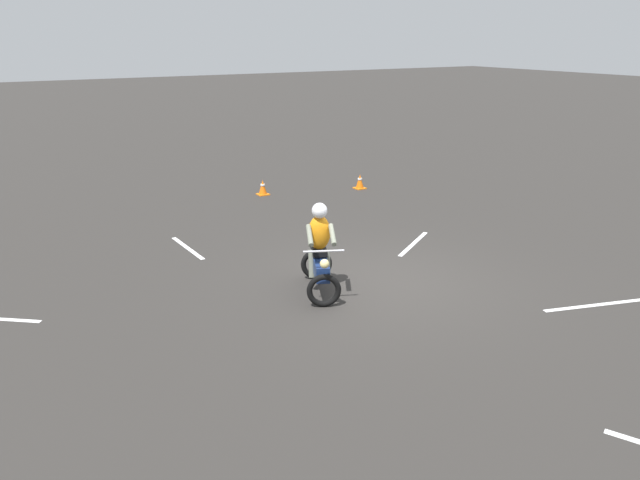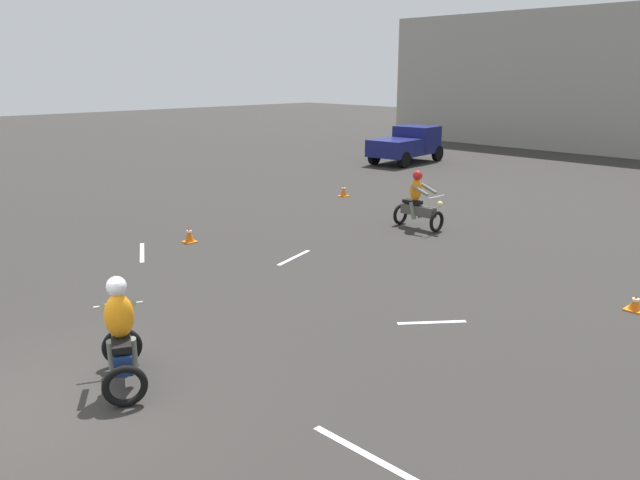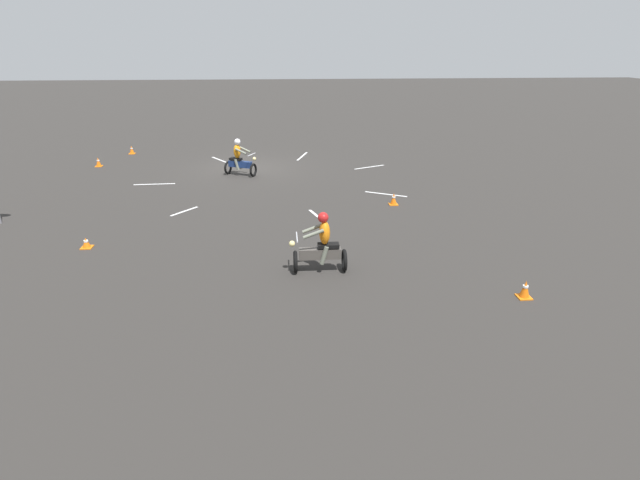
{
  "view_description": "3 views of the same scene",
  "coord_description": "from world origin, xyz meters",
  "px_view_note": "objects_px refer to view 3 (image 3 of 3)",
  "views": [
    {
      "loc": [
        -8.83,
        6.65,
        4.5
      ],
      "look_at": [
        0.21,
        1.26,
        1.0
      ],
      "focal_mm": 35.0,
      "sensor_mm": 36.0,
      "label": 1
    },
    {
      "loc": [
        8.04,
        -2.29,
        4.36
      ],
      "look_at": [
        -1.21,
        6.49,
        0.9
      ],
      "focal_mm": 35.0,
      "sensor_mm": 36.0,
      "label": 2
    },
    {
      "loc": [
        -1.75,
        23.73,
        5.72
      ],
      "look_at": [
        -2.64,
        11.72,
        0.9
      ],
      "focal_mm": 28.0,
      "sensor_mm": 36.0,
      "label": 3
    }
  ],
  "objects_px": {
    "motorcycle_rider_background": "(321,246)",
    "traffic_cone_far_right": "(132,150)",
    "motorcycle_rider_foreground": "(239,160)",
    "traffic_cone_near_left": "(86,243)",
    "traffic_cone_near_right": "(98,162)",
    "traffic_cone_mid_left": "(394,199)",
    "traffic_cone_mid_center": "(525,290)"
  },
  "relations": [
    {
      "from": "traffic_cone_near_left",
      "to": "traffic_cone_near_right",
      "type": "xyz_separation_m",
      "value": [
        3.12,
        -10.57,
        0.06
      ]
    },
    {
      "from": "motorcycle_rider_foreground",
      "to": "motorcycle_rider_background",
      "type": "height_order",
      "value": "same"
    },
    {
      "from": "traffic_cone_near_left",
      "to": "motorcycle_rider_foreground",
      "type": "bearing_deg",
      "value": -115.12
    },
    {
      "from": "motorcycle_rider_foreground",
      "to": "traffic_cone_near_right",
      "type": "distance_m",
      "value": 7.39
    },
    {
      "from": "motorcycle_rider_background",
      "to": "traffic_cone_far_right",
      "type": "bearing_deg",
      "value": 30.19
    },
    {
      "from": "traffic_cone_near_left",
      "to": "traffic_cone_mid_center",
      "type": "bearing_deg",
      "value": 161.09
    },
    {
      "from": "motorcycle_rider_background",
      "to": "traffic_cone_far_right",
      "type": "xyz_separation_m",
      "value": [
        9.13,
        -15.58,
        -0.51
      ]
    },
    {
      "from": "traffic_cone_near_right",
      "to": "traffic_cone_far_right",
      "type": "bearing_deg",
      "value": -105.92
    },
    {
      "from": "traffic_cone_far_right",
      "to": "motorcycle_rider_foreground",
      "type": "bearing_deg",
      "value": 140.55
    },
    {
      "from": "traffic_cone_near_right",
      "to": "motorcycle_rider_foreground",
      "type": "bearing_deg",
      "value": 162.32
    },
    {
      "from": "traffic_cone_near_right",
      "to": "traffic_cone_mid_center",
      "type": "bearing_deg",
      "value": 135.28
    },
    {
      "from": "traffic_cone_mid_center",
      "to": "traffic_cone_far_right",
      "type": "height_order",
      "value": "traffic_cone_far_right"
    },
    {
      "from": "traffic_cone_near_left",
      "to": "traffic_cone_mid_center",
      "type": "relative_size",
      "value": 0.73
    },
    {
      "from": "traffic_cone_near_right",
      "to": "traffic_cone_mid_left",
      "type": "relative_size",
      "value": 1.0
    },
    {
      "from": "traffic_cone_far_right",
      "to": "traffic_cone_near_right",
      "type": "bearing_deg",
      "value": 74.08
    },
    {
      "from": "motorcycle_rider_foreground",
      "to": "traffic_cone_near_left",
      "type": "xyz_separation_m",
      "value": [
        3.91,
        8.34,
        -0.58
      ]
    },
    {
      "from": "traffic_cone_mid_left",
      "to": "traffic_cone_near_left",
      "type": "bearing_deg",
      "value": 19.16
    },
    {
      "from": "traffic_cone_mid_center",
      "to": "traffic_cone_far_right",
      "type": "xyz_separation_m",
      "value": [
        13.86,
        -17.4,
        0.0
      ]
    },
    {
      "from": "traffic_cone_mid_center",
      "to": "traffic_cone_mid_left",
      "type": "relative_size",
      "value": 1.0
    },
    {
      "from": "motorcycle_rider_foreground",
      "to": "traffic_cone_mid_center",
      "type": "bearing_deg",
      "value": 56.66
    },
    {
      "from": "traffic_cone_near_left",
      "to": "traffic_cone_far_right",
      "type": "xyz_separation_m",
      "value": [
        2.3,
        -13.44,
        0.06
      ]
    },
    {
      "from": "motorcycle_rider_background",
      "to": "traffic_cone_mid_center",
      "type": "xyz_separation_m",
      "value": [
        -4.73,
        1.82,
        -0.51
      ]
    },
    {
      "from": "traffic_cone_near_left",
      "to": "traffic_cone_mid_left",
      "type": "bearing_deg",
      "value": -160.84
    },
    {
      "from": "motorcycle_rider_background",
      "to": "traffic_cone_near_left",
      "type": "distance_m",
      "value": 7.18
    },
    {
      "from": "traffic_cone_near_left",
      "to": "traffic_cone_near_right",
      "type": "relative_size",
      "value": 0.73
    },
    {
      "from": "motorcycle_rider_foreground",
      "to": "traffic_cone_far_right",
      "type": "bearing_deg",
      "value": -104.68
    },
    {
      "from": "motorcycle_rider_foreground",
      "to": "traffic_cone_mid_left",
      "type": "bearing_deg",
      "value": 75.99
    },
    {
      "from": "traffic_cone_mid_center",
      "to": "traffic_cone_far_right",
      "type": "bearing_deg",
      "value": -51.47
    },
    {
      "from": "motorcycle_rider_foreground",
      "to": "traffic_cone_near_left",
      "type": "distance_m",
      "value": 9.22
    },
    {
      "from": "motorcycle_rider_foreground",
      "to": "motorcycle_rider_background",
      "type": "distance_m",
      "value": 10.87
    },
    {
      "from": "motorcycle_rider_background",
      "to": "traffic_cone_near_left",
      "type": "height_order",
      "value": "motorcycle_rider_background"
    },
    {
      "from": "traffic_cone_mid_left",
      "to": "motorcycle_rider_foreground",
      "type": "bearing_deg",
      "value": -38.78
    }
  ]
}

